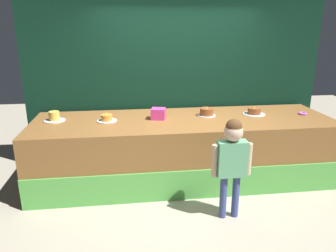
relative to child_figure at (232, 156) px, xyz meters
The scene contains 10 objects.
ground_plane 0.98m from the child_figure, 127.66° to the left, with size 12.00×12.00×0.00m, color #ADA38E.
stage_platform 1.21m from the child_figure, 107.82° to the left, with size 4.28×1.32×0.92m.
curtain_backdrop 2.01m from the child_figure, 100.82° to the left, with size 4.72×0.08×2.92m, color black.
child_figure is the anchor object (origin of this frame).
pink_box 1.38m from the child_figure, 121.85° to the left, with size 0.20×0.18×0.15m, color #E93E99.
donut 1.85m from the child_figure, 37.38° to the left, with size 0.12×0.12×0.03m, color #CC66D8.
cake_far_left 2.51m from the child_figure, 150.12° to the left, with size 0.29×0.29×0.13m.
cake_center_left 1.85m from the child_figure, 141.59° to the left, with size 0.28×0.28×0.13m.
cake_center_right 1.26m from the child_figure, 89.61° to the left, with size 0.27×0.27×0.14m.
cake_far_right 1.43m from the child_figure, 58.84° to the left, with size 0.33×0.33×0.14m.
Camera 1 is at (-0.80, -3.70, 2.18)m, focal length 34.25 mm.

